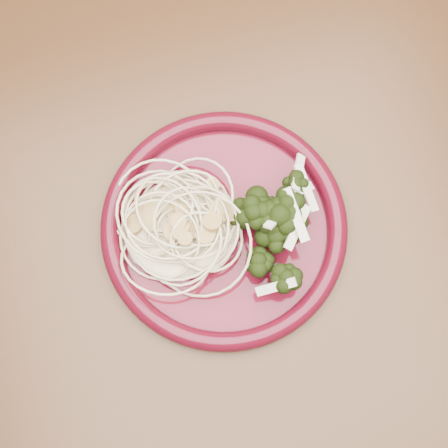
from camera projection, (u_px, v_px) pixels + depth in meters
name	position (u px, v px, depth m)	size (l,w,h in m)	color
dining_table	(154.00, 305.00, 0.69)	(1.20, 0.80, 0.75)	#472814
dinner_plate	(224.00, 227.00, 0.61)	(0.29, 0.29, 0.02)	#4D0A17
spaghetti_pile	(182.00, 226.00, 0.60)	(0.12, 0.10, 0.03)	beige
scallop_cluster	(180.00, 218.00, 0.57)	(0.10, 0.10, 0.03)	tan
broccoli_pile	(276.00, 220.00, 0.59)	(0.07, 0.12, 0.04)	black
onion_garnish	(279.00, 212.00, 0.56)	(0.05, 0.08, 0.04)	beige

